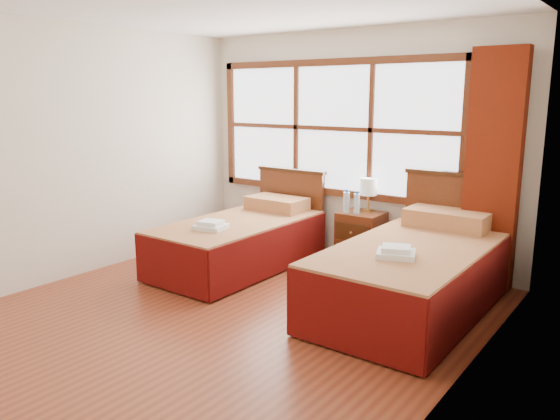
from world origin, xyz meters
The scene contains 14 objects.
floor centered at (0.00, 0.00, 0.00)m, with size 4.50×4.50×0.00m, color brown.
wall_back centered at (0.00, 2.25, 1.30)m, with size 4.00×4.00×0.00m, color silver.
wall_left centered at (-2.00, 0.00, 1.30)m, with size 4.50×4.50×0.00m, color silver.
wall_right centered at (2.00, 0.00, 1.30)m, with size 4.50×4.50×0.00m, color silver.
window centered at (-0.25, 2.21, 1.50)m, with size 3.16×0.06×1.56m.
curtain centered at (1.60, 2.11, 1.17)m, with size 0.50×0.16×2.30m, color maroon.
bed_left centered at (-0.78, 1.20, 0.30)m, with size 1.03×2.05×1.00m.
bed_right centered at (1.26, 1.20, 0.34)m, with size 1.15×2.23×1.12m.
nightstand centered at (0.27, 1.99, 0.31)m, with size 0.46×0.45×0.61m.
towels_left centered at (-0.76, 0.69, 0.57)m, with size 0.35×0.32×0.09m.
towels_right centered at (1.28, 0.70, 0.64)m, with size 0.38×0.36×0.09m.
lamp centered at (0.28, 2.12, 0.87)m, with size 0.19×0.19×0.37m.
bottle_near centered at (0.14, 1.89, 0.73)m, with size 0.07×0.07×0.26m.
bottle_far centered at (0.24, 1.93, 0.72)m, with size 0.06×0.06×0.25m.
Camera 1 is at (3.04, -3.26, 1.88)m, focal length 35.00 mm.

